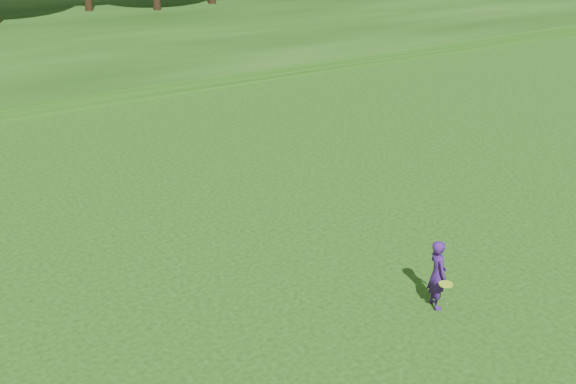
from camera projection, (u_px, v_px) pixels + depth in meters
walking_path at (32, 110)px, 27.44m from camera, size 130.00×1.60×0.04m
woman at (438, 274)px, 14.31m from camera, size 0.53×0.84×1.46m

